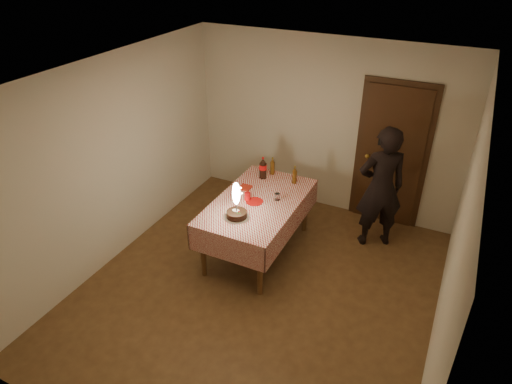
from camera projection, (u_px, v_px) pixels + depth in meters
ground at (258, 289)px, 5.56m from camera, size 4.00×4.50×0.01m
room_shell at (264, 166)px, 4.77m from camera, size 4.04×4.54×2.62m
dining_table at (258, 208)px, 5.88m from camera, size 1.02×1.72×0.79m
birthday_cake at (237, 208)px, 5.43m from camera, size 0.31×0.31×0.47m
red_plate at (254, 201)px, 5.80m from camera, size 0.22×0.22×0.01m
red_cup at (247, 196)px, 5.82m from camera, size 0.08×0.08×0.10m
clear_cup at (277, 197)px, 5.82m from camera, size 0.07×0.07×0.09m
napkin_stack at (245, 187)px, 6.10m from camera, size 0.15×0.15×0.02m
cola_bottle at (263, 168)px, 6.28m from camera, size 0.10×0.10×0.32m
amber_bottle_left at (272, 166)px, 6.40m from camera, size 0.06×0.06×0.26m
amber_bottle_right at (295, 175)px, 6.17m from camera, size 0.06×0.06×0.26m
photographer at (381, 188)px, 5.97m from camera, size 0.75×0.67×1.73m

